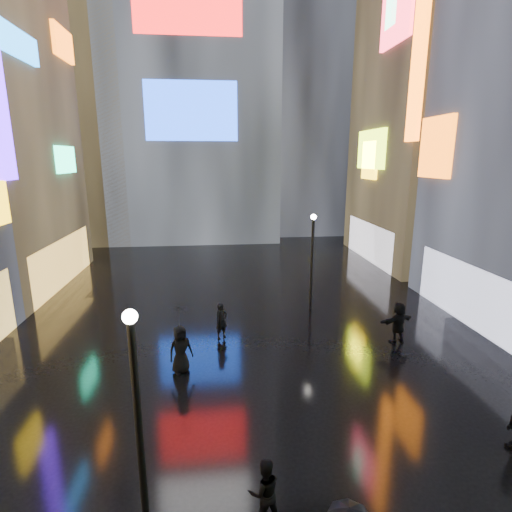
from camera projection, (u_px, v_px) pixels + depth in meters
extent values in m
plane|color=black|center=(240.00, 311.00, 21.54)|extent=(140.00, 140.00, 0.00)
cube|color=#FFC659|center=(63.00, 261.00, 25.83)|extent=(0.20, 10.00, 3.00)
cube|color=#1CFFAF|center=(66.00, 160.00, 26.08)|extent=(0.25, 3.00, 1.71)
cube|color=#1A89FF|center=(15.00, 42.00, 19.69)|extent=(0.25, 4.84, 1.37)
cube|color=#FF650C|center=(63.00, 44.00, 26.13)|extent=(0.25, 3.32, 1.94)
cube|color=white|center=(471.00, 296.00, 19.44)|extent=(0.20, 9.00, 3.00)
cube|color=#FF650C|center=(436.00, 147.00, 21.70)|extent=(0.25, 2.99, 3.26)
cube|color=#FF650C|center=(419.00, 52.00, 23.19)|extent=(0.25, 1.40, 10.00)
cube|color=black|center=(445.00, 75.00, 29.51)|extent=(10.00, 12.00, 28.00)
cube|color=white|center=(370.00, 242.00, 31.99)|extent=(0.20, 9.00, 3.00)
cube|color=#CAFF19|center=(371.00, 149.00, 30.57)|extent=(0.25, 4.92, 2.91)
cube|color=#FF3247|center=(397.00, 15.00, 25.85)|extent=(0.25, 4.36, 3.46)
cube|color=#FFB90C|center=(370.00, 160.00, 30.87)|extent=(0.25, 2.63, 2.87)
cube|color=#1CFFAF|center=(393.00, 3.00, 26.29)|extent=(0.25, 1.69, 2.90)
cube|color=black|center=(191.00, 23.00, 39.39)|extent=(16.00, 14.00, 42.00)
cube|color=#194CFF|center=(191.00, 111.00, 34.69)|extent=(8.00, 0.20, 5.00)
cube|color=black|center=(305.00, 73.00, 43.52)|extent=(12.00, 12.00, 34.00)
cube|color=black|center=(78.00, 105.00, 38.23)|extent=(10.00, 10.00, 26.00)
cylinder|color=black|center=(139.00, 431.00, 8.28)|extent=(0.16, 0.16, 5.00)
sphere|color=white|center=(130.00, 317.00, 7.67)|extent=(0.30, 0.30, 0.30)
cylinder|color=black|center=(312.00, 265.00, 21.25)|extent=(0.16, 0.16, 5.00)
sphere|color=white|center=(314.00, 217.00, 20.64)|extent=(0.30, 0.30, 0.30)
imported|color=black|center=(264.00, 491.00, 8.90)|extent=(0.84, 0.70, 1.57)
imported|color=black|center=(181.00, 350.00, 15.14)|extent=(1.09, 0.94, 1.89)
imported|color=black|center=(398.00, 323.00, 17.66)|extent=(1.81, 1.04, 1.86)
imported|color=black|center=(222.00, 321.00, 18.11)|extent=(0.72, 0.66, 1.64)
imported|color=black|center=(179.00, 316.00, 14.82)|extent=(0.87, 0.89, 0.80)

